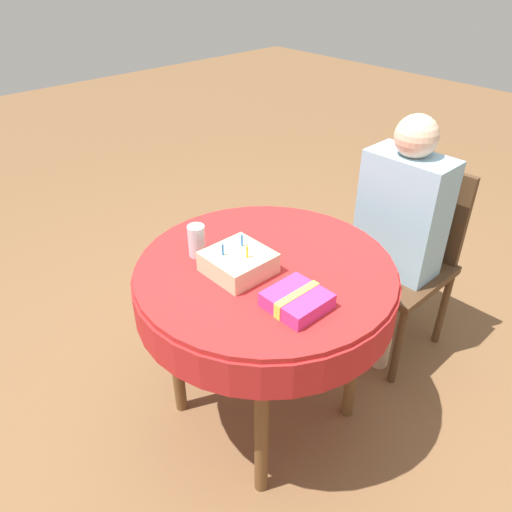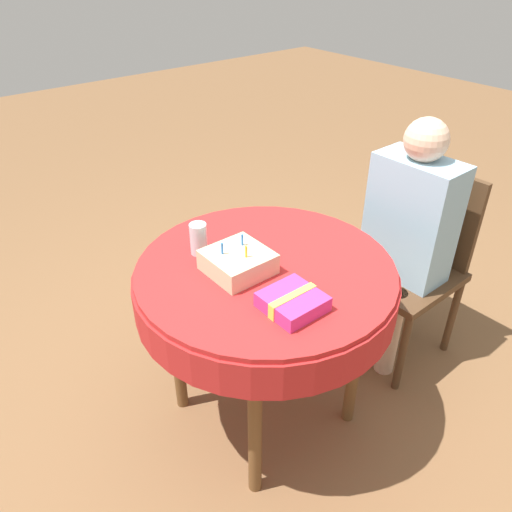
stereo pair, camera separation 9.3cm
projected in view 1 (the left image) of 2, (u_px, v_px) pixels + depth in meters
ground_plane at (264, 409)px, 2.21m from camera, size 12.00×12.00×0.00m
dining_table at (265, 287)px, 1.85m from camera, size 0.96×0.96×0.77m
chair at (403, 253)px, 2.37m from camera, size 0.46×0.46×0.91m
person at (399, 223)px, 2.20m from camera, size 0.37×0.29×1.18m
birthday_cake at (238, 262)px, 1.74m from camera, size 0.21×0.21×0.12m
drinking_glass at (197, 241)px, 1.82m from camera, size 0.06×0.06×0.12m
gift_box at (297, 300)px, 1.58m from camera, size 0.18×0.18×0.06m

